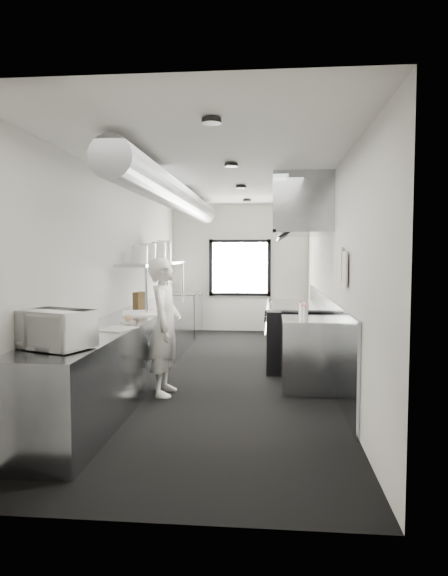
% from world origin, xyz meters
% --- Properties ---
extents(floor, '(3.00, 8.00, 0.01)m').
position_xyz_m(floor, '(0.00, 0.00, 0.00)').
color(floor, black).
rests_on(floor, ground).
extents(ceiling, '(3.00, 8.00, 0.01)m').
position_xyz_m(ceiling, '(0.00, 0.00, 2.80)').
color(ceiling, silver).
rests_on(ceiling, wall_back).
extents(wall_back, '(3.00, 0.02, 2.80)m').
position_xyz_m(wall_back, '(0.00, 4.00, 1.40)').
color(wall_back, beige).
rests_on(wall_back, floor).
extents(wall_front, '(3.00, 0.02, 2.80)m').
position_xyz_m(wall_front, '(0.00, -4.00, 1.40)').
color(wall_front, beige).
rests_on(wall_front, floor).
extents(wall_left, '(0.02, 8.00, 2.80)m').
position_xyz_m(wall_left, '(-1.50, 0.00, 1.40)').
color(wall_left, beige).
rests_on(wall_left, floor).
extents(wall_right, '(0.02, 8.00, 2.80)m').
position_xyz_m(wall_right, '(1.50, 0.00, 1.40)').
color(wall_right, beige).
rests_on(wall_right, floor).
extents(wall_cladding, '(0.03, 5.50, 1.10)m').
position_xyz_m(wall_cladding, '(1.48, 0.30, 0.55)').
color(wall_cladding, '#92979F').
rests_on(wall_cladding, wall_right).
extents(hvac_duct, '(0.40, 6.40, 0.40)m').
position_xyz_m(hvac_duct, '(-0.70, 0.40, 2.55)').
color(hvac_duct, gray).
rests_on(hvac_duct, ceiling).
extents(service_window, '(1.36, 0.05, 1.25)m').
position_xyz_m(service_window, '(0.00, 3.96, 1.40)').
color(service_window, white).
rests_on(service_window, wall_back).
extents(exhaust_hood, '(0.81, 2.20, 0.88)m').
position_xyz_m(exhaust_hood, '(1.10, 0.70, 2.39)').
color(exhaust_hood, '#92979F').
rests_on(exhaust_hood, ceiling).
extents(prep_counter, '(0.70, 6.00, 0.90)m').
position_xyz_m(prep_counter, '(-1.15, -0.50, 0.45)').
color(prep_counter, '#92979F').
rests_on(prep_counter, floor).
extents(pass_shelf, '(0.45, 3.00, 0.68)m').
position_xyz_m(pass_shelf, '(-1.19, 1.00, 1.54)').
color(pass_shelf, '#92979F').
rests_on(pass_shelf, prep_counter).
extents(range, '(0.88, 1.60, 0.94)m').
position_xyz_m(range, '(1.04, 0.70, 0.47)').
color(range, black).
rests_on(range, floor).
extents(bottle_station, '(0.65, 0.80, 0.90)m').
position_xyz_m(bottle_station, '(1.15, -0.70, 0.45)').
color(bottle_station, '#92979F').
rests_on(bottle_station, floor).
extents(far_work_table, '(0.70, 1.20, 0.90)m').
position_xyz_m(far_work_table, '(-1.15, 3.20, 0.45)').
color(far_work_table, '#92979F').
rests_on(far_work_table, floor).
extents(notice_sheet_a, '(0.02, 0.28, 0.38)m').
position_xyz_m(notice_sheet_a, '(1.47, -1.20, 1.60)').
color(notice_sheet_a, silver).
rests_on(notice_sheet_a, wall_right).
extents(notice_sheet_b, '(0.02, 0.28, 0.38)m').
position_xyz_m(notice_sheet_b, '(1.47, -1.55, 1.55)').
color(notice_sheet_b, silver).
rests_on(notice_sheet_b, wall_right).
extents(line_cook, '(0.41, 0.62, 1.67)m').
position_xyz_m(line_cook, '(-0.60, -1.09, 0.83)').
color(line_cook, silver).
rests_on(line_cook, floor).
extents(microwave, '(0.67, 0.60, 0.33)m').
position_xyz_m(microwave, '(-1.17, -2.91, 1.07)').
color(microwave, white).
rests_on(microwave, prep_counter).
extents(deli_tub_a, '(0.17, 0.17, 0.10)m').
position_xyz_m(deli_tub_a, '(-1.31, -2.52, 0.95)').
color(deli_tub_a, '#ABB2A4').
rests_on(deli_tub_a, prep_counter).
extents(deli_tub_b, '(0.17, 0.17, 0.11)m').
position_xyz_m(deli_tub_b, '(-1.30, -2.34, 0.95)').
color(deli_tub_b, '#ABB2A4').
rests_on(deli_tub_b, prep_counter).
extents(newspaper, '(0.41, 0.47, 0.01)m').
position_xyz_m(newspaper, '(-0.97, -1.80, 0.90)').
color(newspaper, white).
rests_on(newspaper, prep_counter).
extents(small_plate, '(0.20, 0.20, 0.01)m').
position_xyz_m(small_plate, '(-1.00, -1.26, 0.91)').
color(small_plate, silver).
rests_on(small_plate, prep_counter).
extents(pastry, '(0.08, 0.08, 0.08)m').
position_xyz_m(pastry, '(-1.00, -1.26, 0.96)').
color(pastry, tan).
rests_on(pastry, small_plate).
extents(cutting_board, '(0.62, 0.72, 0.02)m').
position_xyz_m(cutting_board, '(-1.09, -0.42, 0.91)').
color(cutting_board, white).
rests_on(cutting_board, prep_counter).
extents(knife_block, '(0.18, 0.25, 0.24)m').
position_xyz_m(knife_block, '(-1.26, 0.25, 1.02)').
color(knife_block, brown).
rests_on(knife_block, prep_counter).
extents(plate_stack_a, '(0.25, 0.25, 0.26)m').
position_xyz_m(plate_stack_a, '(-1.23, 0.15, 1.70)').
color(plate_stack_a, silver).
rests_on(plate_stack_a, pass_shelf).
extents(plate_stack_b, '(0.28, 0.28, 0.30)m').
position_xyz_m(plate_stack_b, '(-1.22, 0.65, 1.72)').
color(plate_stack_b, silver).
rests_on(plate_stack_b, pass_shelf).
extents(plate_stack_c, '(0.26, 0.26, 0.34)m').
position_xyz_m(plate_stack_c, '(-1.20, 1.25, 1.74)').
color(plate_stack_c, silver).
rests_on(plate_stack_c, pass_shelf).
extents(plate_stack_d, '(0.24, 0.24, 0.37)m').
position_xyz_m(plate_stack_d, '(-1.20, 1.73, 1.76)').
color(plate_stack_d, silver).
rests_on(plate_stack_d, pass_shelf).
extents(squeeze_bottle_a, '(0.07, 0.07, 0.16)m').
position_xyz_m(squeeze_bottle_a, '(1.10, -0.98, 0.98)').
color(squeeze_bottle_a, white).
rests_on(squeeze_bottle_a, bottle_station).
extents(squeeze_bottle_b, '(0.07, 0.07, 0.17)m').
position_xyz_m(squeeze_bottle_b, '(1.06, -0.88, 0.98)').
color(squeeze_bottle_b, white).
rests_on(squeeze_bottle_b, bottle_station).
extents(squeeze_bottle_c, '(0.06, 0.06, 0.16)m').
position_xyz_m(squeeze_bottle_c, '(1.10, -0.73, 0.98)').
color(squeeze_bottle_c, white).
rests_on(squeeze_bottle_c, bottle_station).
extents(squeeze_bottle_d, '(0.07, 0.07, 0.18)m').
position_xyz_m(squeeze_bottle_d, '(1.13, -0.54, 0.99)').
color(squeeze_bottle_d, white).
rests_on(squeeze_bottle_d, bottle_station).
extents(squeeze_bottle_e, '(0.07, 0.07, 0.16)m').
position_xyz_m(squeeze_bottle_e, '(1.08, -0.38, 0.98)').
color(squeeze_bottle_e, white).
rests_on(squeeze_bottle_e, bottle_station).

